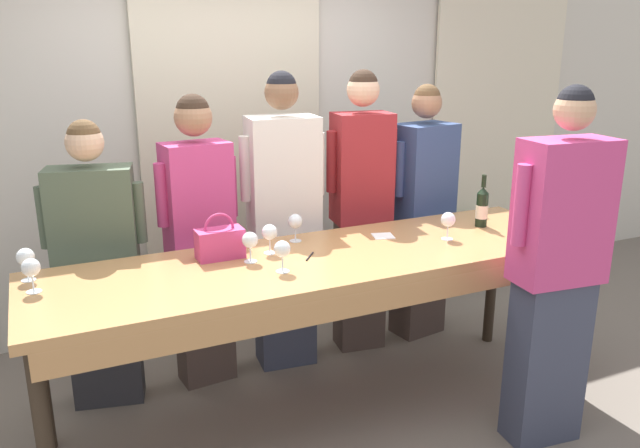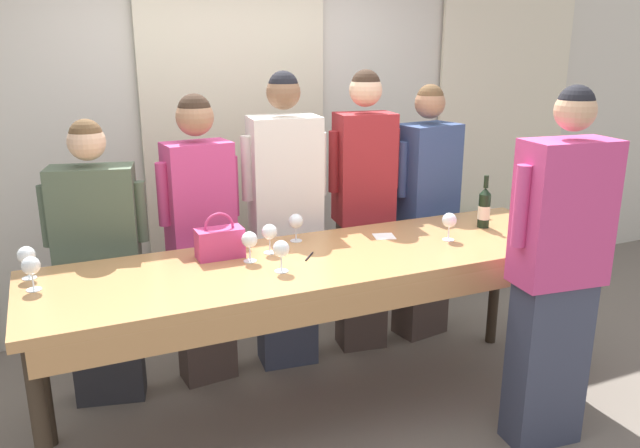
# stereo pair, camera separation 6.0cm
# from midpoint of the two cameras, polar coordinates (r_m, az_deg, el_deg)

# --- Properties ---
(ground_plane) EXTENTS (18.00, 18.00, 0.00)m
(ground_plane) POSITION_cam_midpoint_polar(r_m,az_deg,el_deg) (3.71, 1.04, -16.98)
(ground_plane) COLOR #70665B
(wall_back) EXTENTS (12.00, 0.06, 2.80)m
(wall_back) POSITION_cam_midpoint_polar(r_m,az_deg,el_deg) (4.66, -7.42, 8.32)
(wall_back) COLOR beige
(wall_back) RESTS_ON ground_plane
(curtain_panel_center) EXTENTS (1.35, 0.03, 2.69)m
(curtain_panel_center) POSITION_cam_midpoint_polar(r_m,az_deg,el_deg) (4.60, -7.16, 7.54)
(curtain_panel_center) COLOR beige
(curtain_panel_center) RESTS_ON ground_plane
(curtain_panel_right) EXTENTS (1.35, 0.03, 2.69)m
(curtain_panel_right) POSITION_cam_midpoint_polar(r_m,az_deg,el_deg) (5.78, 16.66, 8.76)
(curtain_panel_right) COLOR beige
(curtain_panel_right) RESTS_ON ground_plane
(tasting_bar) EXTENTS (3.02, 0.83, 0.96)m
(tasting_bar) POSITION_cam_midpoint_polar(r_m,az_deg,el_deg) (3.29, 1.32, -4.44)
(tasting_bar) COLOR #B27F4C
(tasting_bar) RESTS_ON ground_plane
(wine_bottle) EXTENTS (0.07, 0.07, 0.32)m
(wine_bottle) POSITION_cam_midpoint_polar(r_m,az_deg,el_deg) (3.89, 15.22, 1.42)
(wine_bottle) COLOR black
(wine_bottle) RESTS_ON tasting_bar
(handbag) EXTENTS (0.24, 0.12, 0.24)m
(handbag) POSITION_cam_midpoint_polar(r_m,az_deg,el_deg) (3.27, -8.63, -1.63)
(handbag) COLOR #C63870
(handbag) RESTS_ON tasting_bar
(wine_glass_front_left) EXTENTS (0.08, 0.08, 0.16)m
(wine_glass_front_left) POSITION_cam_midpoint_polar(r_m,az_deg,el_deg) (3.58, 12.22, 0.27)
(wine_glass_front_left) COLOR white
(wine_glass_front_left) RESTS_ON tasting_bar
(wine_glass_front_mid) EXTENTS (0.08, 0.08, 0.16)m
(wine_glass_front_mid) POSITION_cam_midpoint_polar(r_m,az_deg,el_deg) (3.17, -5.93, -1.49)
(wine_glass_front_mid) COLOR white
(wine_glass_front_mid) RESTS_ON tasting_bar
(wine_glass_front_right) EXTENTS (0.08, 0.08, 0.16)m
(wine_glass_front_right) POSITION_cam_midpoint_polar(r_m,az_deg,el_deg) (3.88, 18.17, 1.03)
(wine_glass_front_right) COLOR white
(wine_glass_front_right) RESTS_ON tasting_bar
(wine_glass_center_left) EXTENTS (0.08, 0.08, 0.16)m
(wine_glass_center_left) POSITION_cam_midpoint_polar(r_m,az_deg,el_deg) (3.49, -1.73, 0.19)
(wine_glass_center_left) COLOR white
(wine_glass_center_left) RESTS_ON tasting_bar
(wine_glass_center_mid) EXTENTS (0.08, 0.08, 0.16)m
(wine_glass_center_mid) POSITION_cam_midpoint_polar(r_m,az_deg,el_deg) (3.07, -24.41, -3.55)
(wine_glass_center_mid) COLOR white
(wine_glass_center_mid) RESTS_ON tasting_bar
(wine_glass_center_right) EXTENTS (0.08, 0.08, 0.16)m
(wine_glass_center_right) POSITION_cam_midpoint_polar(r_m,az_deg,el_deg) (3.02, -3.01, -2.35)
(wine_glass_center_right) COLOR white
(wine_glass_center_right) RESTS_ON tasting_bar
(wine_glass_back_left) EXTENTS (0.08, 0.08, 0.16)m
(wine_glass_back_left) POSITION_cam_midpoint_polar(r_m,az_deg,el_deg) (3.23, -24.78, -2.66)
(wine_glass_back_left) COLOR white
(wine_glass_back_left) RESTS_ON tasting_bar
(wine_glass_back_mid) EXTENTS (0.08, 0.08, 0.16)m
(wine_glass_back_mid) POSITION_cam_midpoint_polar(r_m,az_deg,el_deg) (3.29, -4.11, -0.81)
(wine_glass_back_mid) COLOR white
(wine_glass_back_mid) RESTS_ON tasting_bar
(napkin) EXTENTS (0.14, 0.14, 0.00)m
(napkin) POSITION_cam_midpoint_polar(r_m,az_deg,el_deg) (3.62, 6.36, -1.13)
(napkin) COLOR white
(napkin) RESTS_ON tasting_bar
(pen) EXTENTS (0.09, 0.10, 0.01)m
(pen) POSITION_cam_midpoint_polar(r_m,az_deg,el_deg) (3.26, -0.45, -2.97)
(pen) COLOR black
(pen) RESTS_ON tasting_bar
(guest_olive_jacket) EXTENTS (0.56, 0.32, 1.65)m
(guest_olive_jacket) POSITION_cam_midpoint_polar(r_m,az_deg,el_deg) (3.69, -19.08, -3.48)
(guest_olive_jacket) COLOR #28282D
(guest_olive_jacket) RESTS_ON ground_plane
(guest_pink_top) EXTENTS (0.49, 0.27, 1.76)m
(guest_pink_top) POSITION_cam_midpoint_polar(r_m,az_deg,el_deg) (3.75, -10.34, -1.23)
(guest_pink_top) COLOR #473833
(guest_pink_top) RESTS_ON ground_plane
(guest_cream_sweater) EXTENTS (0.54, 0.32, 1.88)m
(guest_cream_sweater) POSITION_cam_midpoint_polar(r_m,az_deg,el_deg) (3.90, -2.73, 0.15)
(guest_cream_sweater) COLOR #383D51
(guest_cream_sweater) RESTS_ON ground_plane
(guest_striped_shirt) EXTENTS (0.48, 0.30, 1.87)m
(guest_striped_shirt) POSITION_cam_midpoint_polar(r_m,az_deg,el_deg) (4.11, 4.39, 1.29)
(guest_striped_shirt) COLOR #473833
(guest_striped_shirt) RESTS_ON ground_plane
(guest_navy_coat) EXTENTS (0.52, 0.33, 1.77)m
(guest_navy_coat) POSITION_cam_midpoint_polar(r_m,az_deg,el_deg) (4.38, 9.94, 1.05)
(guest_navy_coat) COLOR #473833
(guest_navy_coat) RESTS_ON ground_plane
(host_pouring) EXTENTS (0.56, 0.29, 1.85)m
(host_pouring) POSITION_cam_midpoint_polar(r_m,az_deg,el_deg) (3.30, 21.33, -4.19)
(host_pouring) COLOR #383D51
(host_pouring) RESTS_ON ground_plane
(potted_plant) EXTENTS (0.31, 0.31, 0.60)m
(potted_plant) POSITION_cam_midpoint_polar(r_m,az_deg,el_deg) (5.62, 14.91, -2.54)
(potted_plant) COLOR #4C4C51
(potted_plant) RESTS_ON ground_plane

